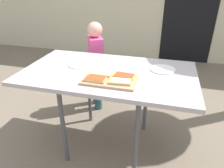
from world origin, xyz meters
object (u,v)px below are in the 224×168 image
child_left (96,62)px  pizza_slice_near_right (120,82)px  plate_white_left (80,64)px  pizza_slice_far_right (124,76)px  cutting_board (110,80)px  dining_table (108,77)px  pizza_slice_near_left (95,79)px  pizza_slice_far_left (102,73)px  plate_white_right (163,69)px

child_left → pizza_slice_near_right: bearing=-60.5°
plate_white_left → pizza_slice_far_right: bearing=-22.7°
cutting_board → pizza_slice_near_right: 0.10m
dining_table → pizza_slice_near_left: (-0.03, -0.23, 0.08)m
dining_table → child_left: 0.71m
cutting_board → child_left: 0.89m
pizza_slice_far_right → pizza_slice_far_left: bearing=-178.6°
pizza_slice_far_left → pizza_slice_near_right: same height
dining_table → pizza_slice_far_left: (-0.02, -0.12, 0.08)m
pizza_slice_near_right → plate_white_right: 0.45m
cutting_board → pizza_slice_near_right: (0.09, -0.05, 0.02)m
dining_table → pizza_slice_near_right: 0.28m
cutting_board → plate_white_right: (0.36, 0.31, -0.00)m
pizza_slice_far_left → plate_white_right: size_ratio=0.77×
plate_white_left → child_left: (-0.05, 0.55, -0.18)m
pizza_slice_near_left → plate_white_right: bearing=38.4°
pizza_slice_near_right → dining_table: bearing=124.0°
dining_table → pizza_slice_far_right: size_ratio=8.38×
dining_table → plate_white_right: 0.45m
pizza_slice_near_left → pizza_slice_near_right: (0.18, 0.01, 0.00)m
plate_white_left → pizza_slice_far_left: bearing=-35.9°
dining_table → plate_white_left: size_ratio=6.79×
pizza_slice_far_right → pizza_slice_near_right: (-0.01, -0.10, 0.00)m
pizza_slice_near_right → child_left: child_left is taller
pizza_slice_near_left → pizza_slice_near_right: same height
cutting_board → pizza_slice_near_left: size_ratio=2.47×
cutting_board → plate_white_right: 0.48m
pizza_slice_far_left → pizza_slice_far_right: 0.18m
cutting_board → pizza_slice_far_left: pizza_slice_far_left is taller
plate_white_left → plate_white_right: bearing=6.0°
pizza_slice_far_left → plate_white_left: 0.32m
cutting_board → pizza_slice_near_right: bearing=-29.8°
dining_table → pizza_slice_far_left: size_ratio=8.82×
pizza_slice_far_left → plate_white_left: bearing=144.1°
plate_white_left → child_left: 0.58m
pizza_slice_far_left → pizza_slice_near_left: same height
pizza_slice_far_right → pizza_slice_near_left: bearing=-150.0°
dining_table → child_left: bearing=117.8°
pizza_slice_far_left → child_left: size_ratio=0.15×
pizza_slice_near_right → child_left: bearing=119.5°
dining_table → pizza_slice_near_left: bearing=-98.6°
pizza_slice_near_right → plate_white_right: pizza_slice_near_right is taller
dining_table → pizza_slice_far_left: bearing=-99.1°
pizza_slice_far_left → pizza_slice_far_right: size_ratio=0.95×
pizza_slice_far_left → pizza_slice_near_right: 0.19m
pizza_slice_far_left → pizza_slice_near_right: (0.17, -0.10, 0.00)m
pizza_slice_near_left → pizza_slice_far_right: bearing=30.0°
pizza_slice_far_right → child_left: child_left is taller
pizza_slice_far_left → plate_white_right: (0.44, 0.26, -0.02)m
dining_table → pizza_slice_far_right: pizza_slice_far_right is taller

